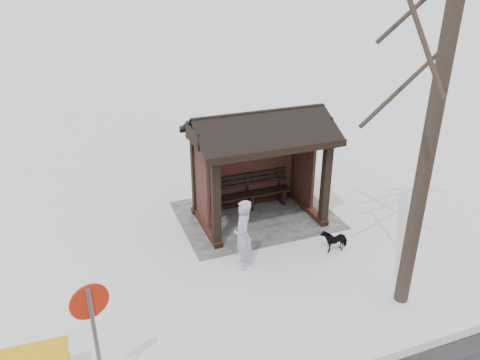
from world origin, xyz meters
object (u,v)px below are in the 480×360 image
object	(u,v)px
pedestrian	(243,235)
dog	(334,239)
road_sign	(93,320)
bus_shelter	(257,143)

from	to	relation	value
pedestrian	dog	distance (m)	2.43
dog	pedestrian	bearing A→B (deg)	-96.00
dog	road_sign	size ratio (longest dim) A/B	0.29
bus_shelter	road_sign	xyz separation A→B (m)	(4.61, 4.73, -0.49)
bus_shelter	road_sign	distance (m)	6.62
dog	road_sign	xyz separation A→B (m)	(5.76, 2.51, 1.39)
pedestrian	dog	size ratio (longest dim) A/B	2.57
dog	road_sign	distance (m)	6.44
bus_shelter	dog	size ratio (longest dim) A/B	5.41
pedestrian	dog	xyz separation A→B (m)	(-2.35, 0.14, -0.57)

